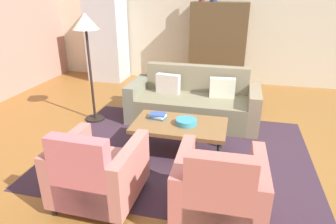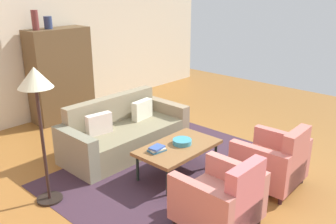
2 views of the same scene
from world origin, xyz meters
name	(u,v)px [view 1 (image 1 of 2)]	position (x,y,z in m)	size (l,w,h in m)	color
ground_plane	(207,158)	(0.00, 0.00, 0.00)	(10.14, 10.14, 0.00)	brown
wall_back	(229,20)	(0.00, 3.61, 1.40)	(8.45, 0.12, 2.80)	beige
area_rug	(180,151)	(-0.38, 0.09, 0.00)	(3.40, 2.60, 0.01)	#372532
couch	(194,103)	(-0.38, 1.23, 0.29)	(2.11, 0.92, 0.86)	#776F53
coffee_table	(180,126)	(-0.38, 0.04, 0.40)	(1.20, 0.70, 0.44)	black
armchair_left	(96,174)	(-0.98, -1.12, 0.34)	(0.81, 0.81, 0.88)	#342222
armchair_right	(219,193)	(0.22, -1.12, 0.34)	(0.82, 0.82, 0.88)	#372121
fruit_bowl	(186,122)	(-0.29, 0.04, 0.47)	(0.27, 0.27, 0.07)	teal
book_stack	(158,116)	(-0.70, 0.15, 0.47)	(0.25, 0.19, 0.07)	#2A6185
cabinet	(218,45)	(-0.19, 3.27, 0.90)	(1.20, 0.51, 1.80)	brown
refrigerator	(107,41)	(-2.78, 3.16, 0.93)	(0.80, 0.73, 1.85)	#B7BABF
floor_lamp	(86,32)	(-1.99, 0.80, 1.44)	(0.40, 0.40, 1.72)	black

